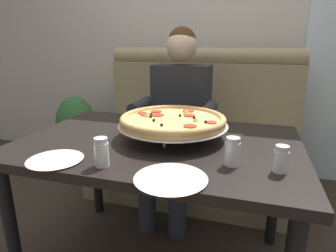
{
  "coord_description": "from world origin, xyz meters",
  "views": [
    {
      "loc": [
        0.41,
        -1.21,
        1.16
      ],
      "look_at": [
        0.06,
        -0.04,
        0.81
      ],
      "focal_mm": 30.25,
      "sensor_mm": 36.0,
      "label": 1
    }
  ],
  "objects_px": {
    "pizza": "(173,121)",
    "potted_plant": "(77,129)",
    "shaker_parmesan": "(281,161)",
    "plate_near_left": "(55,158)",
    "booth_bench": "(195,143)",
    "plate_near_right": "(171,177)",
    "patio_chair": "(324,104)",
    "dining_table": "(159,156)",
    "shaker_pepper_flakes": "(232,154)",
    "diner_main": "(178,112)",
    "shaker_oregano": "(102,154)"
  },
  "relations": [
    {
      "from": "booth_bench",
      "to": "plate_near_left",
      "type": "distance_m",
      "value": 1.34
    },
    {
      "from": "diner_main",
      "to": "potted_plant",
      "type": "bearing_deg",
      "value": 162.59
    },
    {
      "from": "plate_near_left",
      "to": "diner_main",
      "type": "bearing_deg",
      "value": 76.81
    },
    {
      "from": "pizza",
      "to": "shaker_parmesan",
      "type": "distance_m",
      "value": 0.54
    },
    {
      "from": "dining_table",
      "to": "shaker_pepper_flakes",
      "type": "xyz_separation_m",
      "value": [
        0.36,
        -0.19,
        0.13
      ]
    },
    {
      "from": "pizza",
      "to": "potted_plant",
      "type": "bearing_deg",
      "value": 142.63
    },
    {
      "from": "booth_bench",
      "to": "shaker_oregano",
      "type": "height_order",
      "value": "booth_bench"
    },
    {
      "from": "plate_near_right",
      "to": "patio_chair",
      "type": "height_order",
      "value": "patio_chair"
    },
    {
      "from": "potted_plant",
      "to": "shaker_parmesan",
      "type": "bearing_deg",
      "value": -35.16
    },
    {
      "from": "dining_table",
      "to": "shaker_parmesan",
      "type": "height_order",
      "value": "shaker_parmesan"
    },
    {
      "from": "dining_table",
      "to": "shaker_parmesan",
      "type": "distance_m",
      "value": 0.58
    },
    {
      "from": "pizza",
      "to": "plate_near_left",
      "type": "relative_size",
      "value": 2.43
    },
    {
      "from": "shaker_parmesan",
      "to": "shaker_pepper_flakes",
      "type": "bearing_deg",
      "value": 176.82
    },
    {
      "from": "dining_table",
      "to": "potted_plant",
      "type": "distance_m",
      "value": 1.53
    },
    {
      "from": "pizza",
      "to": "plate_near_left",
      "type": "xyz_separation_m",
      "value": [
        -0.36,
        -0.41,
        -0.07
      ]
    },
    {
      "from": "booth_bench",
      "to": "potted_plant",
      "type": "xyz_separation_m",
      "value": [
        -1.15,
        0.07,
        -0.01
      ]
    },
    {
      "from": "shaker_parmesan",
      "to": "potted_plant",
      "type": "bearing_deg",
      "value": 144.84
    },
    {
      "from": "shaker_pepper_flakes",
      "to": "booth_bench",
      "type": "bearing_deg",
      "value": 108.02
    },
    {
      "from": "diner_main",
      "to": "plate_near_right",
      "type": "relative_size",
      "value": 5.05
    },
    {
      "from": "dining_table",
      "to": "shaker_oregano",
      "type": "relative_size",
      "value": 11.71
    },
    {
      "from": "potted_plant",
      "to": "pizza",
      "type": "bearing_deg",
      "value": -37.37
    },
    {
      "from": "booth_bench",
      "to": "shaker_pepper_flakes",
      "type": "bearing_deg",
      "value": -71.98
    },
    {
      "from": "patio_chair",
      "to": "shaker_parmesan",
      "type": "bearing_deg",
      "value": -104.82
    },
    {
      "from": "shaker_pepper_flakes",
      "to": "shaker_parmesan",
      "type": "distance_m",
      "value": 0.17
    },
    {
      "from": "patio_chair",
      "to": "shaker_pepper_flakes",
      "type": "bearing_deg",
      "value": -108.57
    },
    {
      "from": "dining_table",
      "to": "potted_plant",
      "type": "height_order",
      "value": "dining_table"
    },
    {
      "from": "shaker_parmesan",
      "to": "plate_near_left",
      "type": "xyz_separation_m",
      "value": [
        -0.84,
        -0.15,
        -0.03
      ]
    },
    {
      "from": "pizza",
      "to": "plate_near_left",
      "type": "height_order",
      "value": "pizza"
    },
    {
      "from": "pizza",
      "to": "potted_plant",
      "type": "relative_size",
      "value": 0.76
    },
    {
      "from": "booth_bench",
      "to": "diner_main",
      "type": "xyz_separation_m",
      "value": [
        -0.08,
        -0.27,
        0.31
      ]
    },
    {
      "from": "diner_main",
      "to": "pizza",
      "type": "distance_m",
      "value": 0.6
    },
    {
      "from": "diner_main",
      "to": "plate_near_right",
      "type": "xyz_separation_m",
      "value": [
        0.25,
        -1.01,
        0.02
      ]
    },
    {
      "from": "pizza",
      "to": "shaker_parmesan",
      "type": "height_order",
      "value": "pizza"
    },
    {
      "from": "pizza",
      "to": "shaker_parmesan",
      "type": "relative_size",
      "value": 5.33
    },
    {
      "from": "shaker_oregano",
      "to": "patio_chair",
      "type": "bearing_deg",
      "value": 63.56
    },
    {
      "from": "pizza",
      "to": "plate_near_right",
      "type": "xyz_separation_m",
      "value": [
        0.12,
        -0.43,
        -0.07
      ]
    },
    {
      "from": "booth_bench",
      "to": "shaker_pepper_flakes",
      "type": "height_order",
      "value": "booth_bench"
    },
    {
      "from": "potted_plant",
      "to": "patio_chair",
      "type": "bearing_deg",
      "value": 28.26
    },
    {
      "from": "shaker_oregano",
      "to": "plate_near_right",
      "type": "distance_m",
      "value": 0.28
    },
    {
      "from": "plate_near_right",
      "to": "patio_chair",
      "type": "relative_size",
      "value": 0.29
    },
    {
      "from": "booth_bench",
      "to": "plate_near_right",
      "type": "height_order",
      "value": "booth_bench"
    },
    {
      "from": "shaker_oregano",
      "to": "booth_bench",
      "type": "bearing_deg",
      "value": 85.17
    },
    {
      "from": "diner_main",
      "to": "plate_near_left",
      "type": "height_order",
      "value": "diner_main"
    },
    {
      "from": "diner_main",
      "to": "pizza",
      "type": "bearing_deg",
      "value": -77.39
    },
    {
      "from": "shaker_parmesan",
      "to": "plate_near_right",
      "type": "xyz_separation_m",
      "value": [
        -0.36,
        -0.17,
        -0.03
      ]
    },
    {
      "from": "plate_near_left",
      "to": "shaker_oregano",
      "type": "bearing_deg",
      "value": 2.49
    },
    {
      "from": "pizza",
      "to": "potted_plant",
      "type": "distance_m",
      "value": 1.57
    },
    {
      "from": "shaker_pepper_flakes",
      "to": "shaker_parmesan",
      "type": "xyz_separation_m",
      "value": [
        0.17,
        -0.01,
        -0.0
      ]
    },
    {
      "from": "dining_table",
      "to": "potted_plant",
      "type": "relative_size",
      "value": 1.86
    },
    {
      "from": "shaker_oregano",
      "to": "plate_near_left",
      "type": "xyz_separation_m",
      "value": [
        -0.2,
        -0.01,
        -0.04
      ]
    }
  ]
}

